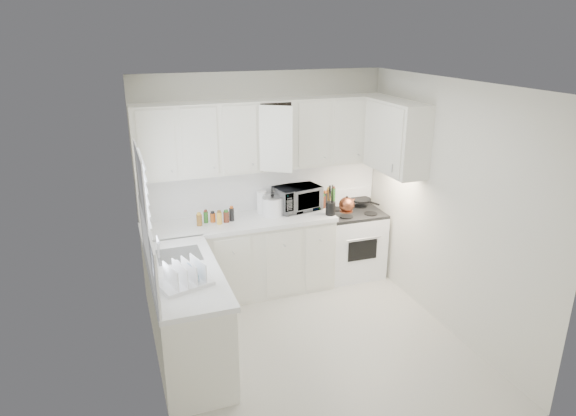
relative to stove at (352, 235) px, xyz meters
name	(u,v)px	position (x,y,z in m)	size (l,w,h in m)	color
floor	(311,345)	(-1.09, -1.31, -0.55)	(3.20, 3.20, 0.00)	beige
ceiling	(316,85)	(-1.09, -1.31, 2.05)	(3.20, 3.20, 0.00)	white
wall_back	(263,181)	(-1.09, 0.29, 0.75)	(3.00, 3.00, 0.00)	beige
wall_front	(406,311)	(-1.09, -2.91, 0.75)	(3.00, 3.00, 0.00)	beige
wall_left	(148,248)	(-2.59, -1.31, 0.75)	(3.20, 3.20, 0.00)	beige
wall_right	(448,208)	(0.41, -1.31, 0.75)	(3.20, 3.20, 0.00)	beige
window_blinds	(145,207)	(-2.57, -0.96, 1.00)	(0.06, 0.96, 1.06)	white
lower_cabinets_back	(241,259)	(-1.48, -0.01, -0.10)	(2.22, 0.60, 0.90)	beige
lower_cabinets_left	(187,318)	(-2.29, -1.11, -0.10)	(0.60, 1.60, 0.90)	beige
countertop_back	(239,222)	(-1.48, -0.02, 0.37)	(2.24, 0.64, 0.05)	silver
countertop_left	(185,273)	(-2.28, -1.11, 0.37)	(0.64, 1.62, 0.05)	silver
backsplash_back	(264,187)	(-1.09, 0.28, 0.67)	(2.98, 0.02, 0.55)	silver
backsplash_left	(148,247)	(-2.58, -1.11, 0.67)	(0.02, 1.60, 0.55)	silver
upper_cabinets_back	(267,168)	(-1.09, 0.13, 0.95)	(3.00, 0.33, 0.80)	beige
upper_cabinets_right	(394,171)	(0.24, -0.49, 0.95)	(0.33, 0.90, 0.80)	beige
sink	(178,244)	(-2.28, -0.76, 0.52)	(0.42, 0.38, 0.30)	gray
stove	(352,235)	(0.00, 0.00, 0.00)	(0.72, 0.59, 1.11)	white
tea_kettle	(347,204)	(-0.18, -0.16, 0.49)	(0.23, 0.20, 0.22)	#943C28
frying_pan	(361,199)	(0.18, 0.16, 0.41)	(0.27, 0.45, 0.04)	black
microwave	(297,196)	(-0.72, 0.10, 0.58)	(0.53, 0.29, 0.36)	gray
rice_cooker	(272,204)	(-1.07, 0.03, 0.52)	(0.26, 0.26, 0.26)	white
paper_towel	(262,202)	(-1.16, 0.14, 0.53)	(0.12, 0.12, 0.27)	white
utensil_crock	(331,200)	(-0.41, -0.21, 0.59)	(0.13, 0.13, 0.38)	black
dish_rack	(184,272)	(-2.33, -1.39, 0.51)	(0.43, 0.32, 0.24)	white
spice_left_0	(198,216)	(-1.94, 0.11, 0.46)	(0.06, 0.06, 0.13)	brown
spice_left_1	(206,218)	(-1.87, 0.02, 0.46)	(0.06, 0.06, 0.13)	#2B6C24
spice_left_2	(210,214)	(-1.79, 0.11, 0.46)	(0.06, 0.06, 0.13)	#BB5119
spice_left_3	(219,216)	(-1.72, 0.02, 0.46)	(0.06, 0.06, 0.13)	gold
spice_left_4	(223,213)	(-1.64, 0.11, 0.46)	(0.06, 0.06, 0.13)	brown
spice_left_5	(231,215)	(-1.57, 0.02, 0.46)	(0.06, 0.06, 0.13)	black
sauce_right_0	(311,199)	(-0.51, 0.15, 0.49)	(0.06, 0.06, 0.19)	#BB5119
sauce_right_1	(317,200)	(-0.46, 0.09, 0.49)	(0.06, 0.06, 0.19)	gold
sauce_right_2	(319,198)	(-0.40, 0.15, 0.49)	(0.06, 0.06, 0.19)	brown
sauce_right_3	(325,199)	(-0.35, 0.09, 0.49)	(0.06, 0.06, 0.19)	black
sauce_right_4	(328,197)	(-0.29, 0.15, 0.49)	(0.06, 0.06, 0.19)	brown
sauce_right_5	(333,198)	(-0.24, 0.09, 0.49)	(0.06, 0.06, 0.19)	#2B6C24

